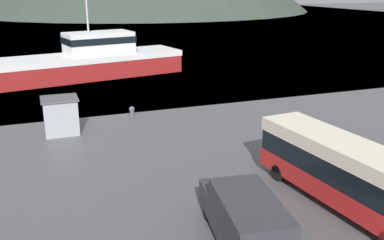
{
  "coord_description": "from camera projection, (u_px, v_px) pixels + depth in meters",
  "views": [
    {
      "loc": [
        -12.53,
        -9.66,
        10.27
      ],
      "look_at": [
        -3.56,
        14.82,
        2.0
      ],
      "focal_mm": 40.0,
      "sensor_mm": 36.0,
      "label": 1
    }
  ],
  "objects": [
    {
      "name": "mooring_bollard",
      "position": [
        132.0,
        111.0,
        34.56
      ],
      "size": [
        0.45,
        0.45,
        0.91
      ],
      "color": "#4C4C51",
      "rests_on": "ground"
    },
    {
      "name": "delivery_van",
      "position": [
        244.0,
        218.0,
        17.27
      ],
      "size": [
        3.13,
        6.59,
        2.4
      ],
      "rotation": [
        0.0,
        0.0,
        -0.15
      ],
      "color": "#2D2D33",
      "rests_on": "ground"
    },
    {
      "name": "dock_kiosk",
      "position": [
        61.0,
        116.0,
        30.57
      ],
      "size": [
        2.55,
        2.3,
        2.64
      ],
      "color": "#93999E",
      "rests_on": "ground"
    },
    {
      "name": "fishing_boat",
      "position": [
        84.0,
        61.0,
        48.92
      ],
      "size": [
        24.34,
        10.33,
        10.69
      ],
      "rotation": [
        0.0,
        0.0,
        1.77
      ],
      "color": "maroon",
      "rests_on": "water_surface"
    },
    {
      "name": "water_surface",
      "position": [
        71.0,
        16.0,
        145.04
      ],
      "size": [
        240.0,
        240.0,
        0.0
      ],
      "primitive_type": "plane",
      "color": "#475B6B",
      "rests_on": "ground"
    },
    {
      "name": "tour_bus",
      "position": [
        345.0,
        171.0,
        20.3
      ],
      "size": [
        3.52,
        10.68,
        3.23
      ],
      "rotation": [
        0.0,
        0.0,
        0.1
      ],
      "color": "red",
      "rests_on": "ground"
    }
  ]
}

